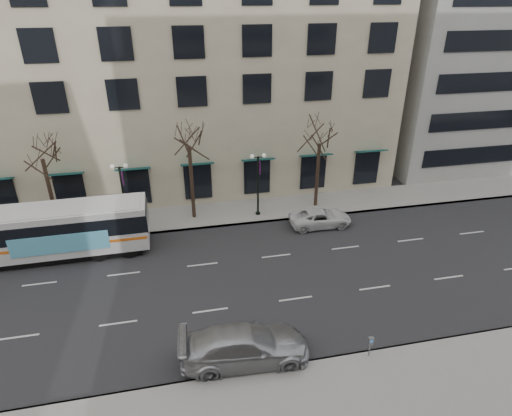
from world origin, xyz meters
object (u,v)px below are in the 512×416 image
object	(u,v)px
pay_station	(371,343)
white_pickup	(320,218)
lamp_post_right	(258,182)
city_bus	(47,231)
tree_far_left	(39,146)
silver_car	(245,345)
tree_far_mid	(188,134)
tree_far_right	(320,132)
lamp_post_left	(123,193)

from	to	relation	value
pay_station	white_pickup	bearing A→B (deg)	87.94
lamp_post_right	city_bus	world-z (taller)	lamp_post_right
white_pickup	lamp_post_right	bearing A→B (deg)	60.97
tree_far_left	lamp_post_right	bearing A→B (deg)	-2.29
tree_far_left	silver_car	distance (m)	19.64
tree_far_mid	pay_station	distance (m)	18.65
white_pickup	tree_far_right	bearing A→B (deg)	-11.32
lamp_post_left	city_bus	xyz separation A→B (m)	(-4.82, -2.78, -0.99)
tree_far_mid	silver_car	distance (m)	16.21
lamp_post_right	tree_far_right	bearing A→B (deg)	6.85
lamp_post_right	city_bus	bearing A→B (deg)	-169.36
white_pickup	silver_car	bearing A→B (deg)	147.05
tree_far_mid	lamp_post_right	bearing A→B (deg)	-6.83
lamp_post_right	white_pickup	size ratio (longest dim) A/B	1.11
silver_car	white_pickup	bearing A→B (deg)	-30.60
tree_far_right	lamp_post_right	distance (m)	6.11
lamp_post_left	silver_car	bearing A→B (deg)	-66.48
white_pickup	city_bus	bearing A→B (deg)	91.96
tree_far_right	lamp_post_left	size ratio (longest dim) A/B	1.55
tree_far_right	silver_car	size ratio (longest dim) A/B	1.29
city_bus	silver_car	size ratio (longest dim) A/B	2.11
tree_far_left	silver_car	world-z (taller)	tree_far_left
tree_far_right	city_bus	distance (m)	20.59
city_bus	white_pickup	xyz separation A→B (m)	(19.13, 0.28, -1.30)
tree_far_mid	white_pickup	world-z (taller)	tree_far_mid
tree_far_left	silver_car	size ratio (longest dim) A/B	1.33
silver_car	white_pickup	xyz separation A→B (m)	(8.04, 11.90, -0.26)
tree_far_mid	tree_far_right	bearing A→B (deg)	-0.00
pay_station	silver_car	bearing A→B (deg)	176.15
tree_far_right	pay_station	distance (m)	17.27
tree_far_right	tree_far_left	bearing A→B (deg)	180.00
lamp_post_left	white_pickup	size ratio (longest dim) A/B	1.11
lamp_post_left	tree_far_right	bearing A→B (deg)	2.29
tree_far_left	tree_far_right	xyz separation A→B (m)	(20.00, 0.00, -0.28)
lamp_post_left	pay_station	world-z (taller)	lamp_post_left
city_bus	white_pickup	bearing A→B (deg)	0.22
tree_far_left	silver_car	bearing A→B (deg)	-53.07
lamp_post_right	pay_station	bearing A→B (deg)	-81.96
silver_car	white_pickup	distance (m)	14.36
tree_far_mid	pay_station	bearing A→B (deg)	-65.96
tree_far_left	lamp_post_left	bearing A→B (deg)	-6.83
lamp_post_right	white_pickup	distance (m)	5.48
tree_far_right	city_bus	world-z (taller)	tree_far_right
city_bus	silver_car	world-z (taller)	city_bus
tree_far_mid	white_pickup	bearing A→B (deg)	-18.41
tree_far_left	lamp_post_left	xyz separation A→B (m)	(5.01, -0.60, -3.75)
tree_far_left	white_pickup	distance (m)	20.48
tree_far_left	lamp_post_right	size ratio (longest dim) A/B	1.60
white_pickup	tree_far_left	bearing A→B (deg)	81.99
city_bus	white_pickup	size ratio (longest dim) A/B	2.82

